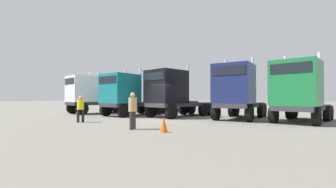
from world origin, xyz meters
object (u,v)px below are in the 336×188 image
Objects in this scene: semi_truck_navy at (237,92)px; semi_truck_white at (89,94)px; semi_truck_teal at (126,94)px; semi_truck_green at (298,91)px; semi_truck_black at (172,93)px; visitor_with_camera at (133,108)px; visitor_in_hivis at (81,107)px; traffic_cone_near at (164,124)px.

semi_truck_white is at bearing -84.11° from semi_truck_navy.
semi_truck_teal is 12.67m from semi_truck_green.
semi_truck_navy is (8.94, 0.87, 0.13)m from semi_truck_teal.
semi_truck_navy is (4.95, 0.22, 0.04)m from semi_truck_black.
semi_truck_black is 8.66m from semi_truck_green.
semi_truck_white is 1.03× the size of semi_truck_green.
visitor_with_camera is at bearing 74.57° from semi_truck_white.
semi_truck_teal is 5.60m from visitor_in_hivis.
semi_truck_green is 9.03m from traffic_cone_near.
semi_truck_teal is 1.10× the size of semi_truck_green.
traffic_cone_near is (1.75, -0.08, -0.69)m from visitor_with_camera.
semi_truck_white is 3.88× the size of visitor_in_hivis.
traffic_cone_near is (7.38, -6.58, -1.47)m from semi_truck_teal.
semi_truck_white is 3.60× the size of visitor_with_camera.
semi_truck_white is 0.96× the size of semi_truck_black.
semi_truck_green is at bearing -109.78° from visitor_in_hivis.
visitor_with_camera is at bearing -31.06° from semi_truck_green.
visitor_in_hivis is at bearing 160.15° from visitor_with_camera.
visitor_in_hivis is 2.40× the size of traffic_cone_near.
semi_truck_teal is 1.09× the size of semi_truck_navy.
visitor_in_hivis is (0.83, -5.47, -0.87)m from semi_truck_teal.
visitor_in_hivis is at bearing -48.41° from semi_truck_navy.
semi_truck_black is 1.07× the size of semi_truck_navy.
semi_truck_black reaches higher than visitor_in_hivis.
semi_truck_teal is at bearing -73.65° from semi_truck_green.
visitor_in_hivis is (-3.17, -6.11, -0.96)m from semi_truck_black.
semi_truck_green is at bearing 105.18° from semi_truck_black.
traffic_cone_near is at bearing -146.43° from visitor_in_hivis.
visitor_with_camera reaches higher than visitor_in_hivis.
visitor_in_hivis is at bearing 62.05° from semi_truck_white.
visitor_with_camera is at bearing 50.37° from semi_truck_teal.
semi_truck_navy reaches higher than visitor_in_hivis.
visitor_with_camera is (4.80, -1.03, 0.08)m from visitor_in_hivis.
traffic_cone_near is (12.22, -6.90, -1.50)m from semi_truck_white.
semi_truck_black is 4.07× the size of visitor_in_hivis.
semi_truck_green is at bearing 102.05° from semi_truck_teal.
visitor_with_camera is at bearing -20.60° from semi_truck_navy.
semi_truck_navy reaches higher than semi_truck_black.
semi_truck_green is (8.66, -0.08, 0.02)m from semi_truck_black.
semi_truck_white is 9.33× the size of traffic_cone_near.
semi_truck_navy is 9.11× the size of traffic_cone_near.
visitor_with_camera reaches higher than traffic_cone_near.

